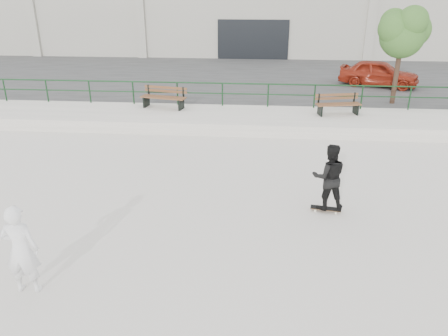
# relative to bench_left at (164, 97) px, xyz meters

# --- Properties ---
(ground) EXTENTS (120.00, 120.00, 0.00)m
(ground) POSITION_rel_bench_left_xyz_m (3.49, -10.27, -0.95)
(ground) COLOR beige
(ground) RESTS_ON ground
(ledge) EXTENTS (30.00, 3.00, 0.50)m
(ledge) POSITION_rel_bench_left_xyz_m (3.49, -0.77, -0.70)
(ledge) COLOR silver
(ledge) RESTS_ON ground
(parking_strip) EXTENTS (60.00, 14.00, 0.50)m
(parking_strip) POSITION_rel_bench_left_xyz_m (3.49, 7.73, -0.70)
(parking_strip) COLOR #353535
(parking_strip) RESTS_ON ground
(railing) EXTENTS (28.00, 0.06, 1.03)m
(railing) POSITION_rel_bench_left_xyz_m (3.49, 0.53, 0.29)
(railing) COLOR #153B1C
(railing) RESTS_ON ledge
(bench_left) EXTENTS (2.05, 0.97, 0.91)m
(bench_left) POSITION_rel_bench_left_xyz_m (0.00, 0.00, 0.00)
(bench_left) COLOR brown
(bench_left) RESTS_ON ledge
(bench_right) EXTENTS (1.90, 0.90, 0.85)m
(bench_right) POSITION_rel_bench_left_xyz_m (7.35, -0.42, -0.03)
(bench_right) COLOR brown
(bench_right) RESTS_ON ledge
(tree) EXTENTS (2.36, 2.10, 4.20)m
(tree) POSITION_rel_bench_left_xyz_m (10.15, 1.66, 2.70)
(tree) COLOR #452D22
(tree) RESTS_ON parking_strip
(red_car) EXTENTS (4.29, 2.85, 1.36)m
(red_car) POSITION_rel_bench_left_xyz_m (10.29, 5.26, 0.23)
(red_car) COLOR maroon
(red_car) RESTS_ON parking_strip
(skateboard) EXTENTS (0.80, 0.32, 0.09)m
(skateboard) POSITION_rel_bench_left_xyz_m (5.97, -8.02, -0.88)
(skateboard) COLOR black
(skateboard) RESTS_ON ground
(standing_skater) EXTENTS (0.89, 0.71, 1.77)m
(standing_skater) POSITION_rel_bench_left_xyz_m (5.97, -8.02, 0.03)
(standing_skater) COLOR black
(standing_skater) RESTS_ON skateboard
(seated_skater) EXTENTS (0.70, 0.49, 1.84)m
(seated_skater) POSITION_rel_bench_left_xyz_m (-0.19, -11.75, -0.03)
(seated_skater) COLOR white
(seated_skater) RESTS_ON ground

